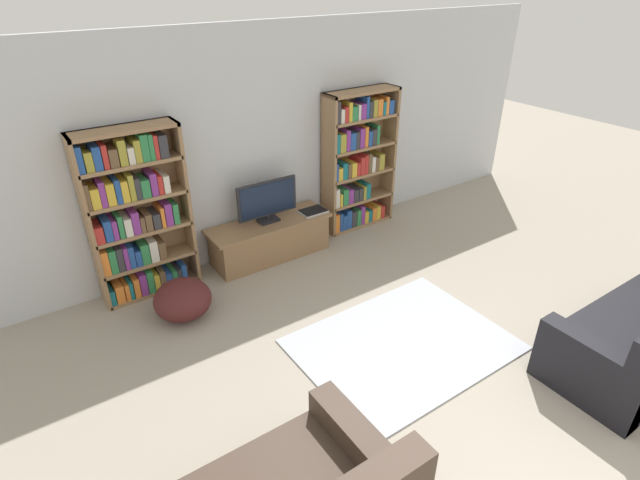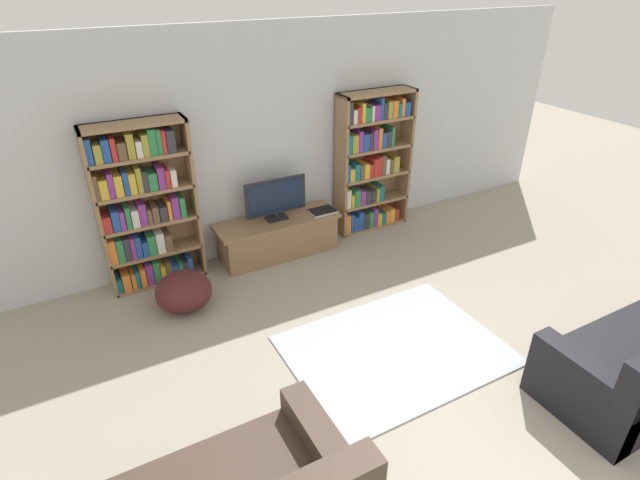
# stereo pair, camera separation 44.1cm
# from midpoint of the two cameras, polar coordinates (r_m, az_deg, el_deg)

# --- Properties ---
(wall_back) EXTENTS (8.80, 0.06, 2.60)m
(wall_back) POSITION_cam_midpoint_polar(r_m,az_deg,el_deg) (5.80, -9.92, 10.56)
(wall_back) COLOR silver
(wall_back) RESTS_ON ground_plane
(bookshelf_left) EXTENTS (1.00, 0.30, 1.78)m
(bookshelf_left) POSITION_cam_midpoint_polar(r_m,az_deg,el_deg) (5.39, -22.63, 2.50)
(bookshelf_left) COLOR #93704C
(bookshelf_left) RESTS_ON ground_plane
(bookshelf_right) EXTENTS (1.00, 0.30, 1.78)m
(bookshelf_right) POSITION_cam_midpoint_polar(r_m,az_deg,el_deg) (6.43, 2.12, 8.87)
(bookshelf_right) COLOR #93704C
(bookshelf_right) RESTS_ON ground_plane
(tv_stand) EXTENTS (1.47, 0.49, 0.47)m
(tv_stand) POSITION_cam_midpoint_polar(r_m,az_deg,el_deg) (5.96, -7.85, 0.07)
(tv_stand) COLOR #8E6B47
(tv_stand) RESTS_ON ground_plane
(television) EXTENTS (0.74, 0.16, 0.50)m
(television) POSITION_cam_midpoint_polar(r_m,az_deg,el_deg) (5.75, -8.24, 4.44)
(television) COLOR black
(television) RESTS_ON tv_stand
(laptop) EXTENTS (0.32, 0.23, 0.03)m
(laptop) POSITION_cam_midpoint_polar(r_m,az_deg,el_deg) (6.02, -2.91, 3.26)
(laptop) COLOR #B7B7BC
(laptop) RESTS_ON tv_stand
(area_rug) EXTENTS (1.90, 1.42, 0.02)m
(area_rug) POSITION_cam_midpoint_polar(r_m,az_deg,el_deg) (4.74, 6.76, -11.85)
(area_rug) COLOR #B2B7C1
(area_rug) RESTS_ON ground_plane
(beanbag_ottoman) EXTENTS (0.57, 0.57, 0.38)m
(beanbag_ottoman) POSITION_cam_midpoint_polar(r_m,az_deg,el_deg) (5.19, -17.81, -6.56)
(beanbag_ottoman) COLOR #4C1E1E
(beanbag_ottoman) RESTS_ON ground_plane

